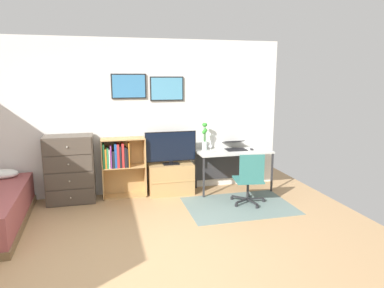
{
  "coord_description": "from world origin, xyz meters",
  "views": [
    {
      "loc": [
        -0.13,
        -3.68,
        2.06
      ],
      "look_at": [
        1.19,
        1.5,
        1.02
      ],
      "focal_mm": 32.42,
      "sensor_mm": 36.0,
      "label": 1
    }
  ],
  "objects_px": {
    "dresser": "(70,169)",
    "wine_glass": "(211,145)",
    "television": "(171,148)",
    "laptop": "(235,146)",
    "computer_mouse": "(252,149)",
    "office_chair": "(250,178)",
    "bookshelf": "(120,162)",
    "tv_stand": "(171,179)",
    "bamboo_vase": "(205,136)",
    "desk": "(232,157)"
  },
  "relations": [
    {
      "from": "bookshelf",
      "to": "television",
      "type": "relative_size",
      "value": 1.15
    },
    {
      "from": "bookshelf",
      "to": "computer_mouse",
      "type": "height_order",
      "value": "bookshelf"
    },
    {
      "from": "television",
      "to": "desk",
      "type": "distance_m",
      "value": 1.17
    },
    {
      "from": "laptop",
      "to": "television",
      "type": "bearing_deg",
      "value": -175.95
    },
    {
      "from": "television",
      "to": "tv_stand",
      "type": "bearing_deg",
      "value": 90.0
    },
    {
      "from": "television",
      "to": "dresser",
      "type": "bearing_deg",
      "value": 179.75
    },
    {
      "from": "dresser",
      "to": "wine_glass",
      "type": "height_order",
      "value": "dresser"
    },
    {
      "from": "tv_stand",
      "to": "bamboo_vase",
      "type": "relative_size",
      "value": 1.55
    },
    {
      "from": "tv_stand",
      "to": "office_chair",
      "type": "height_order",
      "value": "office_chair"
    },
    {
      "from": "tv_stand",
      "to": "office_chair",
      "type": "bearing_deg",
      "value": -37.56
    },
    {
      "from": "computer_mouse",
      "to": "laptop",
      "type": "bearing_deg",
      "value": 151.93
    },
    {
      "from": "office_chair",
      "to": "computer_mouse",
      "type": "xyz_separation_m",
      "value": [
        0.36,
        0.75,
        0.3
      ]
    },
    {
      "from": "dresser",
      "to": "tv_stand",
      "type": "height_order",
      "value": "dresser"
    },
    {
      "from": "laptop",
      "to": "computer_mouse",
      "type": "xyz_separation_m",
      "value": [
        0.27,
        -0.15,
        -0.05
      ]
    },
    {
      "from": "bookshelf",
      "to": "wine_glass",
      "type": "relative_size",
      "value": 5.72
    },
    {
      "from": "tv_stand",
      "to": "television",
      "type": "distance_m",
      "value": 0.56
    },
    {
      "from": "television",
      "to": "laptop",
      "type": "relative_size",
      "value": 2.2
    },
    {
      "from": "dresser",
      "to": "bamboo_vase",
      "type": "height_order",
      "value": "bamboo_vase"
    },
    {
      "from": "dresser",
      "to": "bookshelf",
      "type": "distance_m",
      "value": 0.82
    },
    {
      "from": "bookshelf",
      "to": "computer_mouse",
      "type": "distance_m",
      "value": 2.37
    },
    {
      "from": "bamboo_vase",
      "to": "office_chair",
      "type": "bearing_deg",
      "value": -62.99
    },
    {
      "from": "tv_stand",
      "to": "computer_mouse",
      "type": "relative_size",
      "value": 7.52
    },
    {
      "from": "television",
      "to": "wine_glass",
      "type": "xyz_separation_m",
      "value": [
        0.68,
        -0.15,
        0.04
      ]
    },
    {
      "from": "dresser",
      "to": "desk",
      "type": "bearing_deg",
      "value": 0.12
    },
    {
      "from": "office_chair",
      "to": "dresser",
      "type": "bearing_deg",
      "value": 171.54
    },
    {
      "from": "desk",
      "to": "computer_mouse",
      "type": "relative_size",
      "value": 12.93
    },
    {
      "from": "computer_mouse",
      "to": "office_chair",
      "type": "bearing_deg",
      "value": -115.45
    },
    {
      "from": "bookshelf",
      "to": "bamboo_vase",
      "type": "bearing_deg",
      "value": 1.09
    },
    {
      "from": "desk",
      "to": "television",
      "type": "bearing_deg",
      "value": -179.34
    },
    {
      "from": "dresser",
      "to": "television",
      "type": "bearing_deg",
      "value": -0.25
    },
    {
      "from": "bookshelf",
      "to": "television",
      "type": "height_order",
      "value": "television"
    },
    {
      "from": "dresser",
      "to": "tv_stand",
      "type": "xyz_separation_m",
      "value": [
        1.69,
        0.02,
        -0.29
      ]
    },
    {
      "from": "bookshelf",
      "to": "bamboo_vase",
      "type": "relative_size",
      "value": 2.04
    },
    {
      "from": "laptop",
      "to": "tv_stand",
      "type": "bearing_deg",
      "value": -177.01
    },
    {
      "from": "laptop",
      "to": "wine_glass",
      "type": "distance_m",
      "value": 0.57
    },
    {
      "from": "dresser",
      "to": "computer_mouse",
      "type": "height_order",
      "value": "dresser"
    },
    {
      "from": "bamboo_vase",
      "to": "tv_stand",
      "type": "bearing_deg",
      "value": -173.15
    },
    {
      "from": "office_chair",
      "to": "laptop",
      "type": "relative_size",
      "value": 2.12
    },
    {
      "from": "bookshelf",
      "to": "bamboo_vase",
      "type": "xyz_separation_m",
      "value": [
        1.52,
        0.03,
        0.38
      ]
    },
    {
      "from": "television",
      "to": "bamboo_vase",
      "type": "distance_m",
      "value": 0.67
    },
    {
      "from": "bookshelf",
      "to": "laptop",
      "type": "relative_size",
      "value": 2.54
    },
    {
      "from": "bookshelf",
      "to": "tv_stand",
      "type": "distance_m",
      "value": 0.94
    },
    {
      "from": "bamboo_vase",
      "to": "desk",
      "type": "bearing_deg",
      "value": -9.75
    },
    {
      "from": "bamboo_vase",
      "to": "laptop",
      "type": "bearing_deg",
      "value": -4.58
    },
    {
      "from": "dresser",
      "to": "bamboo_vase",
      "type": "distance_m",
      "value": 2.37
    },
    {
      "from": "tv_stand",
      "to": "office_chair",
      "type": "xyz_separation_m",
      "value": [
        1.13,
        -0.87,
        0.19
      ]
    },
    {
      "from": "desk",
      "to": "computer_mouse",
      "type": "xyz_separation_m",
      "value": [
        0.34,
        -0.1,
        0.15
      ]
    },
    {
      "from": "dresser",
      "to": "laptop",
      "type": "relative_size",
      "value": 2.77
    },
    {
      "from": "office_chair",
      "to": "laptop",
      "type": "distance_m",
      "value": 0.97
    },
    {
      "from": "dresser",
      "to": "wine_glass",
      "type": "distance_m",
      "value": 2.39
    }
  ]
}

